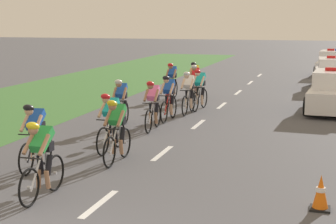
{
  "coord_description": "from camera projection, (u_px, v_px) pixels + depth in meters",
  "views": [
    {
      "loc": [
        3.92,
        -6.46,
        3.37
      ],
      "look_at": [
        0.21,
        6.29,
        1.1
      ],
      "focal_mm": 59.11,
      "sensor_mm": 36.0,
      "label": 1
    }
  ],
  "objects": [
    {
      "name": "cyclist_sixth",
      "position": [
        169.0,
        97.0,
        18.19
      ],
      "size": [
        0.42,
        1.72,
        1.56
      ],
      "color": "black",
      "rests_on": "ground"
    },
    {
      "name": "police_car_third",
      "position": [
        334.0,
        64.0,
        32.44
      ],
      "size": [
        2.28,
        4.53,
        1.59
      ],
      "color": "white",
      "rests_on": "ground"
    },
    {
      "name": "police_car_nearest",
      "position": [
        336.0,
        93.0,
        20.13
      ],
      "size": [
        2.21,
        4.5,
        1.59
      ],
      "color": "white",
      "rests_on": "ground"
    },
    {
      "name": "cyclist_lead",
      "position": [
        41.0,
        158.0,
        10.28
      ],
      "size": [
        0.42,
        1.72,
        1.56
      ],
      "color": "black",
      "rests_on": "ground"
    },
    {
      "name": "cyclist_fourth",
      "position": [
        110.0,
        121.0,
        13.97
      ],
      "size": [
        0.42,
        1.72,
        1.56
      ],
      "color": "black",
      "rests_on": "ground"
    },
    {
      "name": "cyclist_twelfth",
      "position": [
        195.0,
        79.0,
        23.63
      ],
      "size": [
        0.43,
        1.72,
        1.56
      ],
      "color": "black",
      "rests_on": "ground"
    },
    {
      "name": "lane_markings_centre",
      "position": [
        211.0,
        114.0,
        19.59
      ],
      "size": [
        0.14,
        29.6,
        0.01
      ],
      "color": "white",
      "rests_on": "ground"
    },
    {
      "name": "cyclist_eighth",
      "position": [
        188.0,
        92.0,
        19.5
      ],
      "size": [
        0.42,
        1.72,
        1.56
      ],
      "color": "black",
      "rests_on": "ground"
    },
    {
      "name": "cyclist_seventh",
      "position": [
        121.0,
        102.0,
        17.11
      ],
      "size": [
        0.45,
        1.72,
        1.56
      ],
      "color": "black",
      "rests_on": "ground"
    },
    {
      "name": "cyclist_tenth",
      "position": [
        172.0,
        80.0,
        23.1
      ],
      "size": [
        0.42,
        1.72,
        1.56
      ],
      "color": "black",
      "rests_on": "ground"
    },
    {
      "name": "cyclist_eleventh",
      "position": [
        195.0,
        83.0,
        22.33
      ],
      "size": [
        0.43,
        1.72,
        1.56
      ],
      "color": "black",
      "rests_on": "ground"
    },
    {
      "name": "police_car_second",
      "position": [
        335.0,
        75.0,
        26.42
      ],
      "size": [
        2.12,
        4.46,
        1.59
      ],
      "color": "white",
      "rests_on": "ground"
    },
    {
      "name": "cyclist_ninth",
      "position": [
        200.0,
        89.0,
        20.35
      ],
      "size": [
        0.45,
        1.72,
        1.56
      ],
      "color": "black",
      "rests_on": "ground"
    },
    {
      "name": "cyclist_fifth",
      "position": [
        153.0,
        105.0,
        16.64
      ],
      "size": [
        0.42,
        1.72,
        1.56
      ],
      "color": "black",
      "rests_on": "ground"
    },
    {
      "name": "traffic_cone_far",
      "position": [
        321.0,
        193.0,
        9.77
      ],
      "size": [
        0.36,
        0.36,
        0.64
      ],
      "color": "black",
      "rests_on": "ground"
    },
    {
      "name": "cyclist_third",
      "position": [
        117.0,
        130.0,
        12.9
      ],
      "size": [
        0.42,
        1.72,
        1.56
      ],
      "color": "black",
      "rests_on": "ground"
    },
    {
      "name": "grass_verge",
      "position": [
        36.0,
        99.0,
        23.16
      ],
      "size": [
        7.0,
        60.0,
        0.01
      ],
      "primitive_type": "cube",
      "color": "#3D7033",
      "rests_on": "ground"
    },
    {
      "name": "cyclist_second",
      "position": [
        35.0,
        135.0,
        12.29
      ],
      "size": [
        0.44,
        1.72,
        1.56
      ],
      "color": "black",
      "rests_on": "ground"
    }
  ]
}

